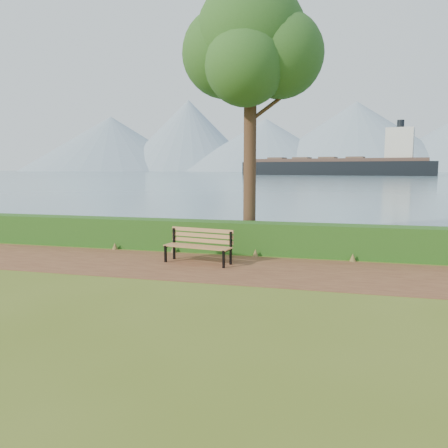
# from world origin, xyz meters

# --- Properties ---
(ground) EXTENTS (140.00, 140.00, 0.00)m
(ground) POSITION_xyz_m (0.00, 0.00, 0.00)
(ground) COLOR #51611B
(ground) RESTS_ON ground
(path) EXTENTS (40.00, 3.40, 0.01)m
(path) POSITION_xyz_m (0.00, 0.30, 0.01)
(path) COLOR #552B1D
(path) RESTS_ON ground
(hedge) EXTENTS (32.00, 0.85, 1.00)m
(hedge) POSITION_xyz_m (0.00, 2.60, 0.50)
(hedge) COLOR #184112
(hedge) RESTS_ON ground
(water) EXTENTS (700.00, 510.00, 0.00)m
(water) POSITION_xyz_m (0.00, 260.00, 0.01)
(water) COLOR slate
(water) RESTS_ON ground
(mountains) EXTENTS (585.00, 190.00, 70.00)m
(mountains) POSITION_xyz_m (-9.17, 406.05, 27.70)
(mountains) COLOR gray
(mountains) RESTS_ON ground
(bench) EXTENTS (2.05, 0.92, 1.00)m
(bench) POSITION_xyz_m (0.19, 0.75, 0.57)
(bench) COLOR black
(bench) RESTS_ON ground
(tree) EXTENTS (4.67, 3.95, 9.01)m
(tree) POSITION_xyz_m (1.13, 3.39, 6.69)
(tree) COLOR #331F15
(tree) RESTS_ON ground
(cargo_ship) EXTENTS (74.88, 25.88, 22.47)m
(cargo_ship) POSITION_xyz_m (5.80, 167.60, 3.35)
(cargo_ship) COLOR black
(cargo_ship) RESTS_ON ground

